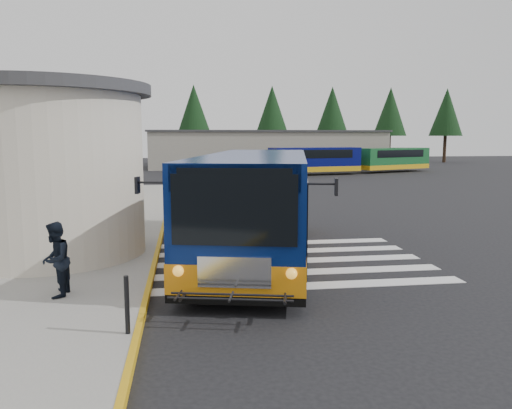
{
  "coord_description": "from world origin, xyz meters",
  "views": [
    {
      "loc": [
        -3.16,
        -14.31,
        3.5
      ],
      "look_at": [
        -1.22,
        -0.5,
        1.6
      ],
      "focal_mm": 35.0,
      "sensor_mm": 36.0,
      "label": 1
    }
  ],
  "objects": [
    {
      "name": "bollard",
      "position": [
        -4.2,
        -5.91,
        0.66
      ],
      "size": [
        0.08,
        0.08,
        1.02
      ],
      "primitive_type": "cylinder",
      "color": "black",
      "rests_on": "sidewalk"
    },
    {
      "name": "transit_bus",
      "position": [
        -1.18,
        -0.3,
        1.44
      ],
      "size": [
        5.43,
        10.96,
        3.0
      ],
      "rotation": [
        0.0,
        0.0,
        -0.23
      ],
      "color": "#071954",
      "rests_on": "ground"
    },
    {
      "name": "far_bus_b",
      "position": [
        17.29,
        33.11,
        1.34
      ],
      "size": [
        8.23,
        5.02,
        2.06
      ],
      "rotation": [
        0.0,
        0.0,
        1.95
      ],
      "color": "#165528",
      "rests_on": "ground"
    },
    {
      "name": "pedestrian_b",
      "position": [
        -5.91,
        -3.64,
        0.95
      ],
      "size": [
        0.64,
        0.8,
        1.59
      ],
      "primitive_type": "imported",
      "rotation": [
        0.0,
        0.0,
        -1.62
      ],
      "color": "black",
      "rests_on": "sidewalk"
    },
    {
      "name": "ground",
      "position": [
        0.0,
        0.0,
        0.0
      ],
      "size": [
        140.0,
        140.0,
        0.0
      ],
      "primitive_type": "plane",
      "color": "black",
      "rests_on": "ground"
    },
    {
      "name": "far_bus_a",
      "position": [
        8.62,
        30.47,
        1.41
      ],
      "size": [
        8.69,
        3.91,
        2.17
      ],
      "rotation": [
        0.0,
        0.0,
        1.76
      ],
      "color": "#060A4F",
      "rests_on": "ground"
    },
    {
      "name": "pedestrian_a",
      "position": [
        -6.32,
        -1.11,
        0.94
      ],
      "size": [
        0.5,
        0.65,
        1.57
      ],
      "primitive_type": "imported",
      "rotation": [
        0.0,
        0.0,
        1.82
      ],
      "color": "black",
      "rests_on": "sidewalk"
    },
    {
      "name": "depot_building",
      "position": [
        6.0,
        42.0,
        2.11
      ],
      "size": [
        26.4,
        8.4,
        4.2
      ],
      "color": "gray",
      "rests_on": "ground"
    },
    {
      "name": "tree_line",
      "position": [
        6.29,
        50.0,
        6.77
      ],
      "size": [
        58.4,
        4.4,
        10.0
      ],
      "color": "black",
      "rests_on": "ground"
    },
    {
      "name": "sidewalk",
      "position": [
        -9.0,
        4.0,
        0.07
      ],
      "size": [
        10.0,
        34.0,
        0.15
      ],
      "primitive_type": "cube",
      "color": "gray",
      "rests_on": "ground"
    },
    {
      "name": "crosswalk",
      "position": [
        -0.5,
        -0.8,
        0.01
      ],
      "size": [
        8.0,
        5.35,
        0.01
      ],
      "color": "silver",
      "rests_on": "ground"
    },
    {
      "name": "curb_strip",
      "position": [
        -4.05,
        4.0,
        0.08
      ],
      "size": [
        0.12,
        34.0,
        0.16
      ],
      "primitive_type": "cube",
      "color": "gold",
      "rests_on": "ground"
    }
  ]
}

